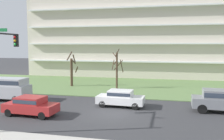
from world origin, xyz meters
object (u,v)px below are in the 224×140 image
sedan_white_near_left (121,98)px  tree_left (117,69)px  tree_far_left (72,70)px  sedan_red_near_right (31,105)px  pickup_gray_center_left (222,101)px  van_silver_center_right (5,87)px

sedan_white_near_left → tree_left: bearing=-73.5°
tree_far_left → sedan_red_near_right: bearing=-81.4°
tree_left → pickup_gray_center_left: size_ratio=0.97×
tree_far_left → tree_left: size_ratio=0.92×
pickup_gray_center_left → van_silver_center_right: (-21.19, -0.01, 0.38)m
tree_left → sedan_white_near_left: (2.25, -9.22, -1.83)m
tree_far_left → sedan_white_near_left: size_ratio=1.09×
sedan_white_near_left → sedan_red_near_right: size_ratio=1.00×
tree_far_left → tree_left: (6.52, -0.49, 0.42)m
tree_left → sedan_red_near_right: tree_left is taller
pickup_gray_center_left → van_silver_center_right: 21.19m
sedan_red_near_right → van_silver_center_right: bearing=145.2°
tree_far_left → van_silver_center_right: tree_far_left is taller
tree_left → pickup_gray_center_left: 14.52m
tree_left → sedan_white_near_left: bearing=-76.3°
tree_far_left → sedan_white_near_left: 13.16m
sedan_white_near_left → pickup_gray_center_left: size_ratio=0.82×
pickup_gray_center_left → sedan_red_near_right: 16.10m
sedan_white_near_left → pickup_gray_center_left: bearing=-177.1°
tree_left → pickup_gray_center_left: (11.10, -9.21, -1.69)m
tree_left → sedan_red_near_right: size_ratio=1.18×
tree_left → van_silver_center_right: tree_left is taller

